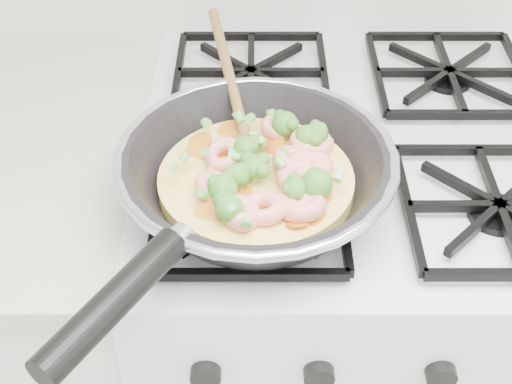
{
  "coord_description": "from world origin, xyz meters",
  "views": [
    {
      "loc": [
        -0.14,
        0.91,
        1.51
      ],
      "look_at": [
        -0.14,
        1.56,
        0.93
      ],
      "focal_mm": 50.78,
      "sensor_mm": 36.0,
      "label": 1
    }
  ],
  "objects": [
    {
      "name": "stove",
      "position": [
        0.0,
        1.7,
        0.46
      ],
      "size": [
        0.6,
        0.6,
        0.92
      ],
      "color": "silver",
      "rests_on": "ground"
    },
    {
      "name": "skillet",
      "position": [
        -0.14,
        1.56,
        0.96
      ],
      "size": [
        0.36,
        0.6,
        0.1
      ],
      "rotation": [
        0.0,
        0.0,
        0.08
      ],
      "color": "black",
      "rests_on": "stove"
    }
  ]
}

